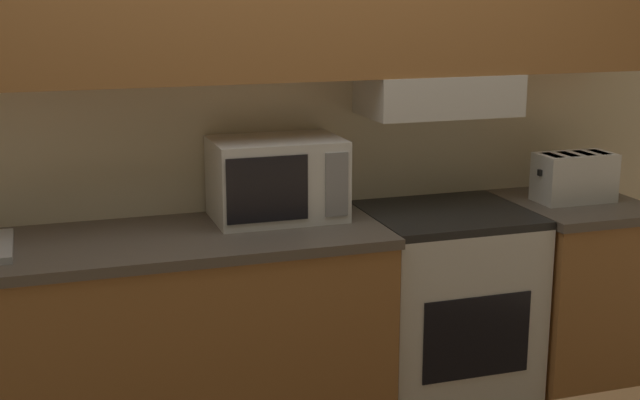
# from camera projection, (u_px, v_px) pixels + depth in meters

# --- Properties ---
(wall_back) EXTENTS (5.34, 0.38, 2.55)m
(wall_back) POSITION_uv_depth(u_px,v_px,m) (271.00, 66.00, 3.33)
(wall_back) COLOR beige
(wall_back) RESTS_ON ground_plane
(lower_counter_main) EXTENTS (1.82, 0.61, 0.94)m
(lower_counter_main) POSITION_uv_depth(u_px,v_px,m) (134.00, 365.00, 3.18)
(lower_counter_main) COLOR #A36B38
(lower_counter_main) RESTS_ON ground_plane
(lower_counter_right_stub) EXTENTS (0.51, 0.61, 0.94)m
(lower_counter_right_stub) POSITION_uv_depth(u_px,v_px,m) (568.00, 310.00, 3.72)
(lower_counter_right_stub) COLOR #A36B38
(lower_counter_right_stub) RESTS_ON ground_plane
(stove_range) EXTENTS (0.62, 0.56, 0.94)m
(stove_range) POSITION_uv_depth(u_px,v_px,m) (443.00, 324.00, 3.56)
(stove_range) COLOR silver
(stove_range) RESTS_ON ground_plane
(microwave) EXTENTS (0.48, 0.33, 0.30)m
(microwave) POSITION_uv_depth(u_px,v_px,m) (276.00, 179.00, 3.31)
(microwave) COLOR silver
(microwave) RESTS_ON lower_counter_main
(toaster) EXTENTS (0.32, 0.17, 0.20)m
(toaster) POSITION_uv_depth(u_px,v_px,m) (574.00, 177.00, 3.59)
(toaster) COLOR silver
(toaster) RESTS_ON lower_counter_right_stub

